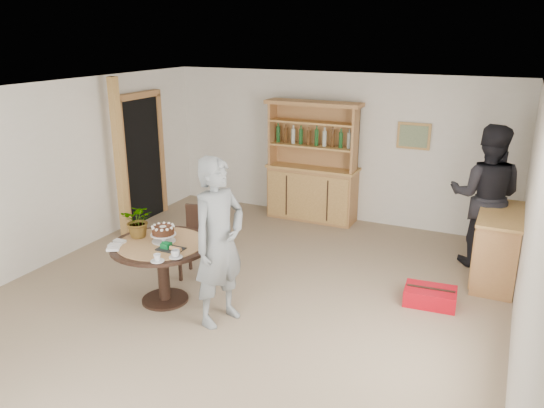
% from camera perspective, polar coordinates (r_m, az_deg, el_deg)
% --- Properties ---
extents(ground, '(7.00, 7.00, 0.00)m').
position_cam_1_polar(ground, '(6.52, -3.60, -10.64)').
color(ground, '#9E866C').
rests_on(ground, ground).
extents(room_shell, '(6.04, 7.04, 2.52)m').
position_cam_1_polar(room_shell, '(5.89, -3.87, 4.40)').
color(room_shell, white).
rests_on(room_shell, ground).
extents(doorway, '(0.13, 1.10, 2.18)m').
position_cam_1_polar(doorway, '(9.26, -13.89, 4.95)').
color(doorway, black).
rests_on(doorway, ground).
extents(pine_post, '(0.12, 0.12, 2.50)m').
position_cam_1_polar(pine_post, '(8.48, -16.07, 4.59)').
color(pine_post, tan).
rests_on(pine_post, ground).
extents(hutch, '(1.62, 0.54, 2.04)m').
position_cam_1_polar(hutch, '(9.13, 4.39, 2.54)').
color(hutch, tan).
rests_on(hutch, ground).
extents(sideboard, '(0.54, 1.26, 0.94)m').
position_cam_1_polar(sideboard, '(7.49, 23.08, -4.23)').
color(sideboard, tan).
rests_on(sideboard, ground).
extents(dining_table, '(1.20, 1.20, 0.76)m').
position_cam_1_polar(dining_table, '(6.45, -11.73, -5.38)').
color(dining_table, black).
rests_on(dining_table, ground).
extents(dining_chair, '(0.50, 0.50, 0.95)m').
position_cam_1_polar(dining_chair, '(7.11, -7.86, -3.50)').
color(dining_chair, black).
rests_on(dining_chair, ground).
extents(birthday_cake, '(0.30, 0.30, 0.20)m').
position_cam_1_polar(birthday_cake, '(6.38, -11.62, -2.92)').
color(birthday_cake, white).
rests_on(birthday_cake, dining_table).
extents(flower_vase, '(0.47, 0.44, 0.42)m').
position_cam_1_polar(flower_vase, '(6.56, -14.14, -1.72)').
color(flower_vase, '#3F7233').
rests_on(flower_vase, dining_table).
extents(gift_tray, '(0.30, 0.20, 0.08)m').
position_cam_1_polar(gift_tray, '(6.17, -10.91, -4.61)').
color(gift_tray, black).
rests_on(gift_tray, dining_table).
extents(coffee_cup_a, '(0.15, 0.15, 0.09)m').
position_cam_1_polar(coffee_cup_a, '(5.94, -10.33, -5.32)').
color(coffee_cup_a, silver).
rests_on(coffee_cup_a, dining_table).
extents(coffee_cup_b, '(0.15, 0.15, 0.08)m').
position_cam_1_polar(coffee_cup_b, '(5.89, -12.24, -5.73)').
color(coffee_cup_b, silver).
rests_on(coffee_cup_b, dining_table).
extents(napkins, '(0.24, 0.33, 0.03)m').
position_cam_1_polar(napkins, '(6.41, -16.45, -4.26)').
color(napkins, white).
rests_on(napkins, dining_table).
extents(teen_boy, '(0.64, 0.80, 1.90)m').
position_cam_1_polar(teen_boy, '(5.79, -5.74, -4.11)').
color(teen_boy, slate).
rests_on(teen_boy, ground).
extents(adult_person, '(0.97, 0.76, 1.98)m').
position_cam_1_polar(adult_person, '(7.77, 21.97, 0.77)').
color(adult_person, black).
rests_on(adult_person, ground).
extents(red_suitcase, '(0.63, 0.45, 0.21)m').
position_cam_1_polar(red_suitcase, '(6.73, 16.64, -9.49)').
color(red_suitcase, red).
rests_on(red_suitcase, ground).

